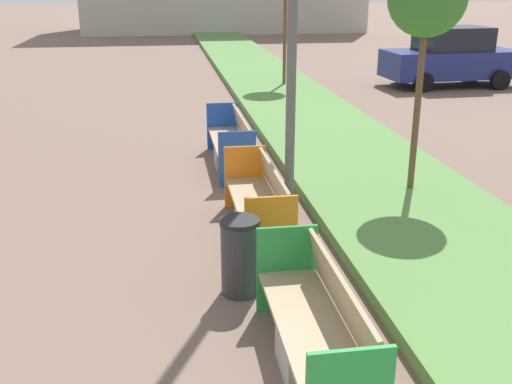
{
  "coord_description": "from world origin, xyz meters",
  "views": [
    {
      "loc": [
        -0.26,
        -0.64,
        3.26
      ],
      "look_at": [
        0.9,
        6.74,
        0.6
      ],
      "focal_mm": 42.0,
      "sensor_mm": 36.0,
      "label": 1
    }
  ],
  "objects_px": {
    "litter_bin": "(240,256)",
    "parked_car_distant": "(451,57)",
    "bench_green_frame": "(315,335)",
    "bench_orange_frame": "(259,209)",
    "bench_blue_frame": "(231,146)"
  },
  "relations": [
    {
      "from": "litter_bin",
      "to": "parked_car_distant",
      "type": "height_order",
      "value": "parked_car_distant"
    },
    {
      "from": "bench_green_frame",
      "to": "bench_orange_frame",
      "type": "xyz_separation_m",
      "value": [
        0.0,
        3.04,
        0.0
      ]
    },
    {
      "from": "bench_green_frame",
      "to": "bench_orange_frame",
      "type": "distance_m",
      "value": 3.04
    },
    {
      "from": "bench_orange_frame",
      "to": "litter_bin",
      "type": "height_order",
      "value": "bench_orange_frame"
    },
    {
      "from": "bench_green_frame",
      "to": "bench_orange_frame",
      "type": "relative_size",
      "value": 0.97
    },
    {
      "from": "bench_green_frame",
      "to": "litter_bin",
      "type": "height_order",
      "value": "bench_green_frame"
    },
    {
      "from": "bench_orange_frame",
      "to": "bench_blue_frame",
      "type": "height_order",
      "value": "same"
    },
    {
      "from": "bench_blue_frame",
      "to": "litter_bin",
      "type": "distance_m",
      "value": 4.77
    },
    {
      "from": "bench_blue_frame",
      "to": "parked_car_distant",
      "type": "bearing_deg",
      "value": 43.76
    },
    {
      "from": "bench_orange_frame",
      "to": "litter_bin",
      "type": "distance_m",
      "value": 1.6
    },
    {
      "from": "bench_blue_frame",
      "to": "litter_bin",
      "type": "bearing_deg",
      "value": -95.54
    },
    {
      "from": "bench_green_frame",
      "to": "litter_bin",
      "type": "distance_m",
      "value": 1.57
    },
    {
      "from": "bench_orange_frame",
      "to": "parked_car_distant",
      "type": "relative_size",
      "value": 0.52
    },
    {
      "from": "bench_green_frame",
      "to": "parked_car_distant",
      "type": "distance_m",
      "value": 15.97
    },
    {
      "from": "bench_green_frame",
      "to": "bench_orange_frame",
      "type": "bearing_deg",
      "value": 89.98
    }
  ]
}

